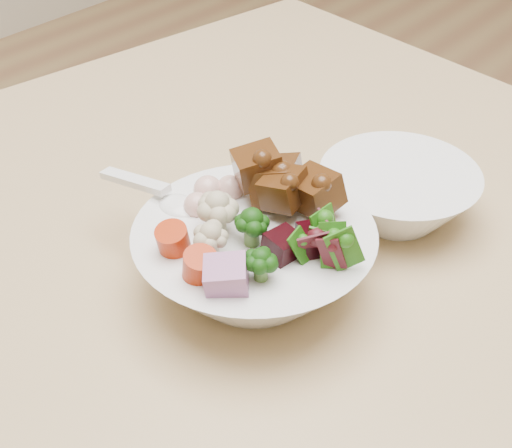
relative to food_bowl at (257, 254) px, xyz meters
name	(u,v)px	position (x,y,z in m)	size (l,w,h in m)	color
food_bowl	(257,254)	(0.00, 0.00, 0.00)	(0.23, 0.23, 0.12)	white
soup_spoon	(167,200)	(-0.10, -0.02, 0.03)	(0.13, 0.04, 0.02)	white
side_bowl	(398,194)	(0.04, 0.18, -0.01)	(0.17, 0.17, 0.06)	white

